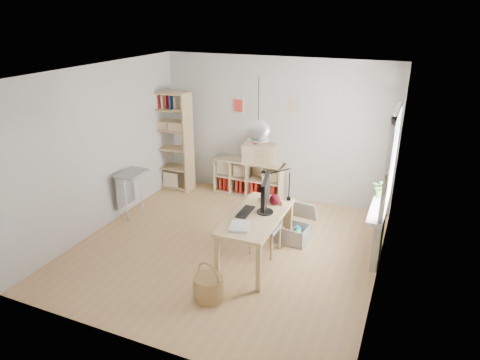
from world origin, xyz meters
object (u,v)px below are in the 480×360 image
at_px(cube_shelf, 248,180).
at_px(storage_chest, 293,229).
at_px(drawer_chest, 259,154).
at_px(desk, 257,221).
at_px(chair, 267,223).
at_px(monitor, 265,194).
at_px(tall_bookshelf, 171,137).

xyz_separation_m(cube_shelf, storage_chest, (1.34, -1.42, -0.11)).
bearing_deg(drawer_chest, storage_chest, -60.26).
relative_size(desk, cube_shelf, 1.07).
distance_m(desk, drawer_chest, 2.34).
xyz_separation_m(desk, chair, (0.04, 0.32, -0.19)).
bearing_deg(monitor, drawer_chest, 100.42).
bearing_deg(monitor, cube_shelf, 105.16).
distance_m(tall_bookshelf, storage_chest, 3.25).
relative_size(tall_bookshelf, storage_chest, 2.88).
xyz_separation_m(chair, monitor, (0.04, -0.20, 0.58)).
bearing_deg(cube_shelf, monitor, -62.39).
relative_size(desk, storage_chest, 2.16).
distance_m(tall_bookshelf, monitor, 3.23).
distance_m(cube_shelf, monitor, 2.50).
bearing_deg(cube_shelf, tall_bookshelf, -169.81).
bearing_deg(cube_shelf, storage_chest, -46.67).
distance_m(desk, monitor, 0.42).
xyz_separation_m(tall_bookshelf, storage_chest, (2.91, -1.14, -0.90)).
distance_m(desk, storage_chest, 0.99).
relative_size(monitor, drawer_chest, 0.97).
relative_size(cube_shelf, tall_bookshelf, 0.70).
height_order(chair, monitor, monitor).
distance_m(cube_shelf, storage_chest, 1.96).
xyz_separation_m(tall_bookshelf, monitor, (2.67, -1.83, -0.04)).
relative_size(desk, chair, 1.83).
height_order(tall_bookshelf, chair, tall_bookshelf).
distance_m(desk, chair, 0.38).
height_order(chair, storage_chest, chair).
relative_size(chair, storage_chest, 1.18).
bearing_deg(tall_bookshelf, chair, -31.76).
xyz_separation_m(storage_chest, drawer_chest, (-1.11, 1.38, 0.71)).
relative_size(storage_chest, drawer_chest, 1.11).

